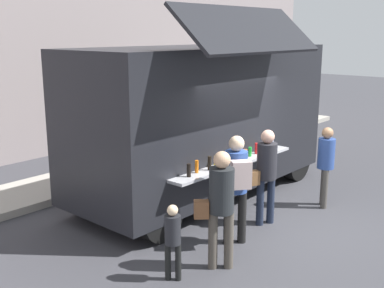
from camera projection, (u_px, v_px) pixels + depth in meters
name	position (u px, v px, depth m)	size (l,w,h in m)	color
ground_plane	(283.00, 223.00, 8.59)	(60.00, 60.00, 0.00)	#38383D
food_truck_main	(204.00, 117.00, 9.72)	(5.87, 3.11, 3.79)	black
trash_bin	(229.00, 128.00, 14.45)	(0.60, 0.60, 1.03)	#2E6038
customer_front_ordering	(266.00, 169.00, 8.33)	(0.55, 0.39, 1.72)	#1D2537
customer_mid_with_backpack	(237.00, 179.00, 7.50)	(0.53, 0.57, 1.79)	black
customer_rear_waiting	(220.00, 200.00, 6.73)	(0.50, 0.51, 1.75)	#4E473E
customer_extra_browsing	(326.00, 160.00, 9.21)	(0.32, 0.32, 1.59)	#4B4741
child_near_queue	(173.00, 236.00, 6.48)	(0.22, 0.22, 1.10)	black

